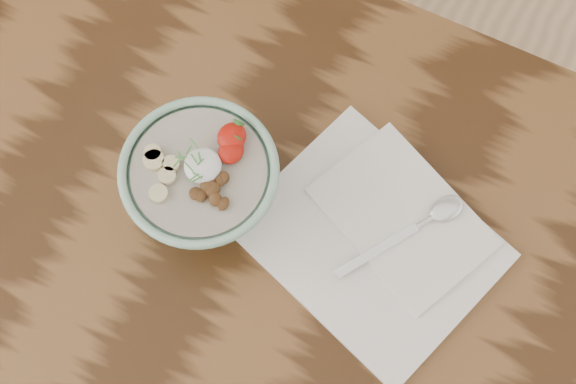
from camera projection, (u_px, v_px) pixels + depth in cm
name	position (u px, v px, depth cm)	size (l,w,h in cm)	color
table	(190.00, 301.00, 99.22)	(160.00, 90.00, 75.00)	#351E0D
breakfast_bowl	(202.00, 182.00, 88.24)	(17.25, 17.25, 11.42)	#8ABA9F
napkin	(378.00, 236.00, 91.54)	(31.84, 28.64, 1.63)	white
spoon	(429.00, 219.00, 90.84)	(10.85, 15.31, 0.89)	silver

